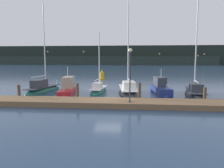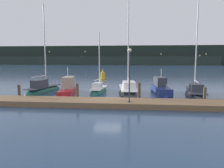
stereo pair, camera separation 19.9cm
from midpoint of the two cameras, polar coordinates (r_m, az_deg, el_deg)
ground_plane at (r=20.28m, az=-0.87°, el=-4.64°), size 400.00×400.00×0.00m
dock at (r=18.72m, az=-1.45°, el=-4.89°), size 24.37×2.80×0.45m
mooring_pile_0 at (r=22.94m, az=-22.87°, el=-1.99°), size 0.28×0.28×1.46m
mooring_pile_1 at (r=20.76m, az=-8.78°, el=-2.13°), size 0.28×0.28×1.66m
mooring_pile_2 at (r=20.07m, az=7.37°, el=-2.20°), size 0.28×0.28×1.80m
mooring_pile_3 at (r=21.04m, az=23.30°, el=-2.78°), size 0.28×0.28×1.44m
sailboat_berth_1 at (r=27.34m, az=-17.28°, el=-1.62°), size 2.79×7.05×11.04m
motorboat_berth_2 at (r=25.25m, az=-11.16°, el=-1.83°), size 2.35×5.86×3.71m
sailboat_berth_3 at (r=25.61m, az=-3.29°, el=-1.98°), size 1.84×5.45×7.64m
sailboat_berth_4 at (r=24.71m, az=4.51°, el=-2.24°), size 2.92×7.56×10.95m
motorboat_berth_5 at (r=25.09m, az=12.84°, el=-1.89°), size 2.14×5.48×3.50m
sailboat_berth_6 at (r=25.03m, az=21.08°, el=-2.59°), size 2.93×7.14×11.17m
channel_buoy at (r=42.06m, az=-2.29°, el=2.24°), size 1.26×1.26×1.91m
dock_lamppost at (r=17.55m, az=4.90°, el=4.53°), size 0.32×0.32×4.34m
hillside_backdrop at (r=147.60m, az=4.12°, el=7.33°), size 240.00×23.00×12.15m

